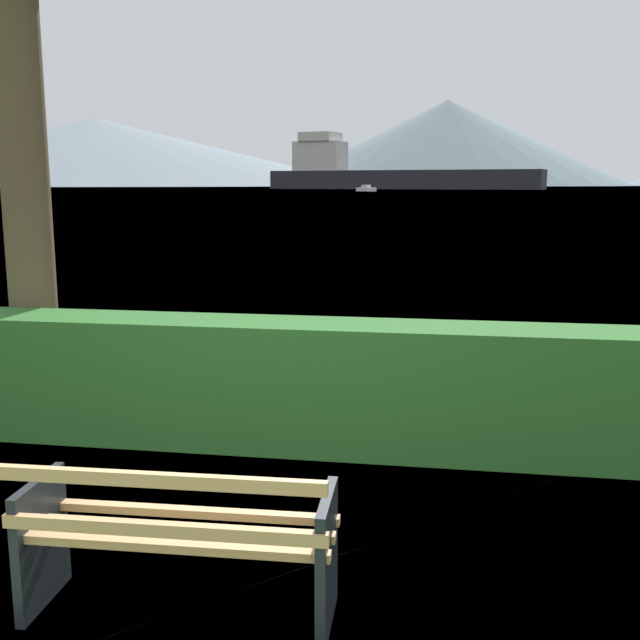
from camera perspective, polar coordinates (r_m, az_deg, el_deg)
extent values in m
plane|color=#4C6B33|center=(4.23, -10.23, -20.70)|extent=(1400.00, 1400.00, 0.00)
plane|color=#6B8EA3|center=(312.91, 9.33, 9.77)|extent=(620.00, 620.00, 0.00)
cube|color=tan|center=(3.85, -11.36, -16.37)|extent=(1.57, 0.11, 0.04)
cube|color=tan|center=(4.01, -10.44, -15.18)|extent=(1.57, 0.11, 0.04)
cube|color=tan|center=(4.18, -9.61, -14.08)|extent=(1.57, 0.11, 0.04)
cube|color=tan|center=(3.74, -11.80, -15.21)|extent=(1.57, 0.09, 0.06)
cube|color=tan|center=(3.59, -12.21, -11.69)|extent=(1.57, 0.09, 0.06)
cube|color=#1E2328|center=(4.32, -20.28, -15.40)|extent=(0.07, 0.51, 0.68)
cube|color=#1E2328|center=(3.90, 0.53, -17.67)|extent=(0.07, 0.51, 0.68)
cube|color=#2D6B28|center=(6.27, -2.65, -4.86)|extent=(12.34, 0.64, 1.05)
cylinder|color=brown|center=(7.48, -21.37, 10.62)|extent=(0.43, 0.43, 4.59)
cube|color=#232328|center=(265.08, 6.12, 10.46)|extent=(95.14, 36.80, 6.36)
cube|color=silver|center=(276.54, 0.02, 12.22)|extent=(19.42, 15.00, 10.18)
cube|color=silver|center=(276.84, 0.02, 13.61)|extent=(14.77, 14.81, 3.18)
cube|color=silver|center=(194.77, 3.49, 9.79)|extent=(5.57, 5.73, 0.99)
cube|color=beige|center=(194.76, 3.49, 10.03)|extent=(2.50, 2.53, 0.67)
cone|color=gray|center=(631.46, -16.56, 12.03)|extent=(432.12, 432.12, 51.70)
cone|color=slate|center=(602.56, 9.54, 13.01)|extent=(269.52, 269.52, 64.20)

